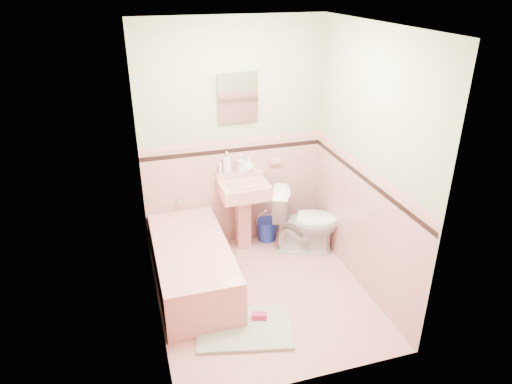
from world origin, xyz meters
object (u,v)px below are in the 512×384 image
object	(u,v)px
soap_bottle_right	(248,164)
shoe	(259,316)
toilet	(305,221)
sink	(244,217)
soap_bottle_mid	(241,163)
medicine_cabinet	(238,97)
soap_bottle_left	(227,163)
bucket	(267,230)
bathtub	(193,267)

from	to	relation	value
soap_bottle_right	shoe	xyz separation A→B (m)	(-0.30, -1.40, -0.90)
toilet	shoe	distance (m)	1.35
sink	toilet	world-z (taller)	sink
soap_bottle_mid	medicine_cabinet	bearing A→B (deg)	121.46
sink	soap_bottle_left	xyz separation A→B (m)	(-0.14, 0.18, 0.59)
soap_bottle_left	shoe	distance (m)	1.69
medicine_cabinet	shoe	world-z (taller)	medicine_cabinet
bucket	shoe	size ratio (longest dim) A/B	1.85
shoe	toilet	bearing A→B (deg)	67.37
shoe	soap_bottle_right	bearing A→B (deg)	95.14
sink	soap_bottle_left	bearing A→B (deg)	127.57
soap_bottle_left	toilet	xyz separation A→B (m)	(0.78, -0.39, -0.63)
bathtub	soap_bottle_mid	xyz separation A→B (m)	(0.70, 0.71, 0.76)
soap_bottle_mid	soap_bottle_right	bearing A→B (deg)	0.00
soap_bottle_left	shoe	bearing A→B (deg)	-92.68
medicine_cabinet	soap_bottle_right	size ratio (longest dim) A/B	2.81
medicine_cabinet	bucket	distance (m)	1.61
toilet	bucket	world-z (taller)	toilet
sink	bucket	world-z (taller)	sink
bathtub	medicine_cabinet	bearing A→B (deg)	47.42
soap_bottle_right	bucket	xyz separation A→B (m)	(0.21, -0.06, -0.83)
soap_bottle_left	toilet	size ratio (longest dim) A/B	0.34
soap_bottle_left	soap_bottle_right	distance (m)	0.24
soap_bottle_right	medicine_cabinet	bearing A→B (deg)	163.05
toilet	bucket	distance (m)	0.53
medicine_cabinet	bucket	xyz separation A→B (m)	(0.31, -0.09, -1.57)
soap_bottle_mid	soap_bottle_right	size ratio (longest dim) A/B	1.28
sink	shoe	world-z (taller)	sink
toilet	shoe	world-z (taller)	toilet
medicine_cabinet	soap_bottle_left	xyz separation A→B (m)	(-0.14, -0.03, -0.70)
bathtub	bucket	world-z (taller)	bathtub
medicine_cabinet	soap_bottle_right	xyz separation A→B (m)	(0.10, -0.03, -0.74)
bathtub	sink	world-z (taller)	sink
bucket	soap_bottle_left	bearing A→B (deg)	172.54
soap_bottle_mid	shoe	bearing A→B (deg)	-99.02
medicine_cabinet	toilet	bearing A→B (deg)	-33.04
bathtub	soap_bottle_left	distance (m)	1.18
bathtub	soap_bottle_right	world-z (taller)	soap_bottle_right
toilet	bucket	xyz separation A→B (m)	(-0.34, 0.33, -0.24)
soap_bottle_mid	bucket	distance (m)	0.90
soap_bottle_mid	bathtub	bearing A→B (deg)	-134.53
soap_bottle_left	bucket	size ratio (longest dim) A/B	0.98
sink	toilet	bearing A→B (deg)	-17.95
soap_bottle_left	bucket	world-z (taller)	soap_bottle_left
soap_bottle_mid	toilet	bearing A→B (deg)	-31.87
bathtub	medicine_cabinet	xyz separation A→B (m)	(0.68, 0.74, 1.47)
soap_bottle_mid	toilet	size ratio (longest dim) A/B	0.28
medicine_cabinet	bucket	size ratio (longest dim) A/B	1.80
medicine_cabinet	soap_bottle_left	bearing A→B (deg)	-167.77
soap_bottle_mid	shoe	distance (m)	1.69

